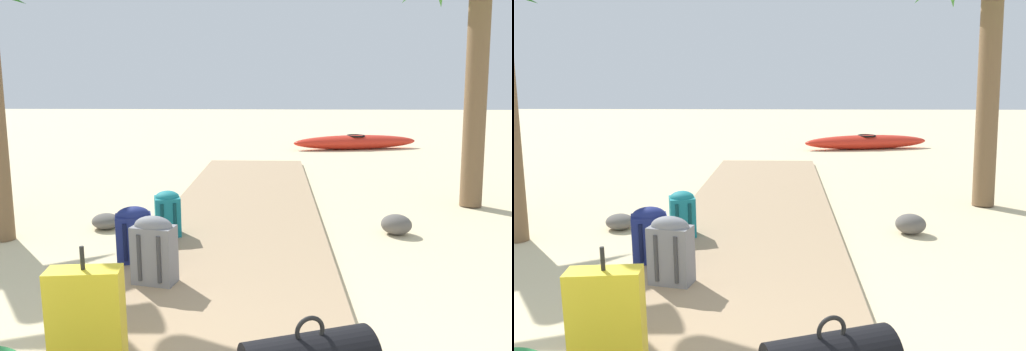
# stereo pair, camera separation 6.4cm
# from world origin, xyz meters

# --- Properties ---
(ground_plane) EXTENTS (60.00, 60.00, 0.00)m
(ground_plane) POSITION_xyz_m (0.00, 3.71, 0.00)
(ground_plane) COLOR beige
(boardwalk) EXTENTS (1.93, 9.28, 0.08)m
(boardwalk) POSITION_xyz_m (0.00, 4.64, 0.04)
(boardwalk) COLOR tan
(boardwalk) RESTS_ON ground
(backpack_navy) EXTENTS (0.37, 0.31, 0.51)m
(backpack_navy) POSITION_xyz_m (-0.87, 3.36, 0.35)
(backpack_navy) COLOR navy
(backpack_navy) RESTS_ON boardwalk
(suitcase_yellow) EXTENTS (0.42, 0.21, 0.73)m
(suitcase_yellow) POSITION_xyz_m (-0.62, 1.67, 0.38)
(suitcase_yellow) COLOR gold
(suitcase_yellow) RESTS_ON boardwalk
(backpack_grey) EXTENTS (0.37, 0.25, 0.56)m
(backpack_grey) POSITION_xyz_m (-0.56, 2.87, 0.38)
(backpack_grey) COLOR slate
(backpack_grey) RESTS_ON boardwalk
(backpack_teal) EXTENTS (0.33, 0.33, 0.49)m
(backpack_teal) POSITION_xyz_m (-0.73, 4.11, 0.34)
(backpack_teal) COLOR #197A7F
(backpack_teal) RESTS_ON boardwalk
(kayak) EXTENTS (3.47, 1.33, 0.38)m
(kayak) POSITION_xyz_m (2.56, 11.87, 0.19)
(kayak) COLOR red
(kayak) RESTS_ON ground
(rock_left_mid) EXTENTS (0.45, 0.44, 0.18)m
(rock_left_mid) POSITION_xyz_m (-1.58, 4.56, 0.09)
(rock_left_mid) COLOR #5B5651
(rock_left_mid) RESTS_ON ground
(rock_right_mid) EXTENTS (0.41, 0.37, 0.23)m
(rock_right_mid) POSITION_xyz_m (1.80, 4.48, 0.12)
(rock_right_mid) COLOR #5B5651
(rock_right_mid) RESTS_ON ground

